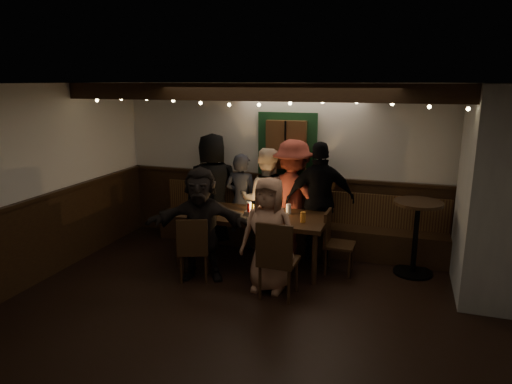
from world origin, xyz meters
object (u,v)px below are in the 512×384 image
(person_c, at_px, (265,200))
(chair_near_left, at_px, (193,246))
(dining_table, at_px, (251,218))
(person_b, at_px, (242,201))
(person_a, at_px, (213,189))
(high_top, at_px, (416,229))
(chair_end, at_px, (334,238))
(chair_near_right, at_px, (277,256))
(person_f, at_px, (201,224))
(person_g, at_px, (269,235))
(person_e, at_px, (320,201))
(person_d, at_px, (293,197))

(person_c, bearing_deg, chair_near_left, 54.55)
(dining_table, xyz_separation_m, person_b, (-0.39, 0.68, 0.06))
(person_b, bearing_deg, person_a, 3.31)
(chair_near_left, bearing_deg, high_top, 22.96)
(dining_table, distance_m, chair_end, 1.20)
(dining_table, height_order, chair_near_right, chair_near_right)
(person_f, bearing_deg, chair_end, 10.72)
(person_g, bearing_deg, person_a, 136.38)
(chair_end, height_order, person_e, person_e)
(person_a, bearing_deg, chair_near_right, 109.35)
(chair_end, distance_m, person_g, 1.10)
(person_b, bearing_deg, dining_table, 125.69)
(high_top, bearing_deg, chair_end, -164.76)
(chair_near_right, xyz_separation_m, person_f, (-1.13, 0.28, 0.21))
(person_e, distance_m, person_f, 1.88)
(person_d, bearing_deg, dining_table, 76.12)
(dining_table, distance_m, chair_near_right, 1.14)
(person_a, height_order, person_d, person_a)
(person_a, height_order, person_f, person_a)
(person_b, distance_m, person_c, 0.40)
(chair_end, bearing_deg, dining_table, -174.55)
(person_f, bearing_deg, person_g, -16.76)
(dining_table, xyz_separation_m, chair_near_left, (-0.55, -0.78, -0.20))
(person_b, xyz_separation_m, person_c, (0.40, -0.00, 0.05))
(chair_near_right, bearing_deg, chair_near_left, 172.71)
(person_e, bearing_deg, chair_near_right, 61.91)
(chair_end, bearing_deg, person_g, -130.99)
(dining_table, xyz_separation_m, person_c, (0.00, 0.68, 0.11))
(high_top, bearing_deg, person_a, 174.73)
(high_top, xyz_separation_m, person_e, (-1.38, 0.23, 0.23))
(chair_end, xyz_separation_m, person_b, (-1.57, 0.56, 0.27))
(chair_near_right, relative_size, person_a, 0.55)
(high_top, relative_size, person_e, 0.59)
(person_a, relative_size, person_c, 1.12)
(chair_near_right, distance_m, person_g, 0.34)
(chair_near_left, distance_m, person_b, 1.49)
(person_b, relative_size, person_e, 0.86)
(high_top, xyz_separation_m, person_d, (-1.82, 0.33, 0.22))
(chair_near_left, distance_m, high_top, 3.05)
(person_d, bearing_deg, person_a, 18.07)
(chair_near_left, bearing_deg, dining_table, 54.89)
(person_e, bearing_deg, high_top, 150.94)
(person_a, bearing_deg, dining_table, 118.18)
(chair_near_left, xyz_separation_m, person_f, (0.06, 0.13, 0.27))
(dining_table, relative_size, chair_near_right, 2.16)
(person_b, relative_size, person_g, 1.03)
(chair_end, relative_size, person_f, 0.57)
(person_a, xyz_separation_m, person_g, (1.36, -1.39, -0.17))
(person_g, bearing_deg, chair_near_right, -51.85)
(person_e, height_order, person_g, person_e)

